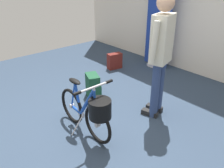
{
  "coord_description": "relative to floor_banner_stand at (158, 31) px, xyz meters",
  "views": [
    {
      "loc": [
        2.03,
        -1.55,
        1.88
      ],
      "look_at": [
        -0.03,
        0.24,
        0.55
      ],
      "focal_mm": 37.22,
      "sensor_mm": 36.0,
      "label": 1
    }
  ],
  "objects": [
    {
      "name": "visitor_near_wall",
      "position": [
        1.24,
        -1.51,
        0.18
      ],
      "size": [
        0.34,
        0.52,
        1.66
      ],
      "color": "navy",
      "rests_on": "ground_plane"
    },
    {
      "name": "ground_plane",
      "position": [
        0.97,
        -2.32,
        -0.76
      ],
      "size": [
        6.94,
        6.94,
        0.0
      ],
      "primitive_type": "plane",
      "color": "#2D3D51"
    },
    {
      "name": "floor_banner_stand",
      "position": [
        0.0,
        0.0,
        0.0
      ],
      "size": [
        0.6,
        0.36,
        1.7
      ],
      "color": "#B7B7BC",
      "rests_on": "ground_plane"
    },
    {
      "name": "folding_bike_foreground",
      "position": [
        1.03,
        -2.52,
        -0.4
      ],
      "size": [
        1.05,
        0.53,
        0.75
      ],
      "color": "black",
      "rests_on": "ground_plane"
    },
    {
      "name": "backpack_on_floor",
      "position": [
        -0.46,
        -0.79,
        -0.6
      ],
      "size": [
        0.22,
        0.32,
        0.33
      ],
      "color": "maroon",
      "rests_on": "ground_plane"
    },
    {
      "name": "handbag_on_floor",
      "position": [
        0.26,
        -1.89,
        -0.57
      ],
      "size": [
        0.34,
        0.29,
        0.4
      ],
      "color": "#19472D",
      "rests_on": "ground_plane"
    }
  ]
}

